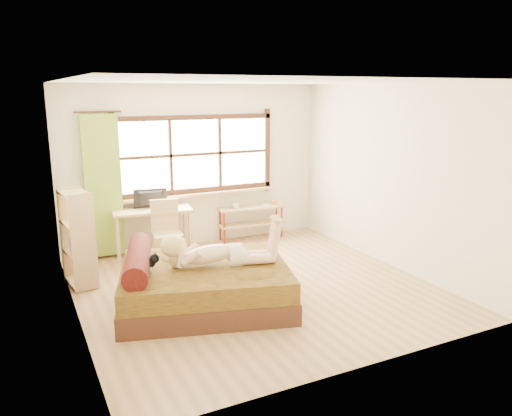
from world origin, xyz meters
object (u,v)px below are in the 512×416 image
kitten (144,262)px  pipe_shelf (252,215)px  desk (152,215)px  bed (201,283)px  bookshelf (78,238)px  chair (166,228)px  woman (217,241)px

kitten → pipe_shelf: 3.30m
kitten → desk: (0.65, 2.07, 0.03)m
kitten → bed: bearing=8.6°
bed → desk: bearing=106.5°
bookshelf → bed: bearing=-55.3°
chair → pipe_shelf: bearing=23.4°
woman → desk: (-0.22, 2.22, -0.15)m
bed → pipe_shelf: bed is taller
desk → pipe_shelf: 1.83m
woman → pipe_shelf: size_ratio=1.18×
bed → pipe_shelf: size_ratio=2.00×
woman → bookshelf: bookshelf is taller
woman → chair: (-0.11, 1.86, -0.28)m
desk → pipe_shelf: desk is taller
kitten → bookshelf: size_ratio=0.23×
chair → pipe_shelf: chair is taller
bookshelf → chair: bearing=10.5°
chair → kitten: bearing=-106.4°
chair → pipe_shelf: (1.70, 0.48, -0.10)m
pipe_shelf → bookshelf: size_ratio=0.92×
pipe_shelf → kitten: bearing=-133.6°
woman → desk: size_ratio=1.11×
bed → bookshelf: bookshelf is taller
woman → bookshelf: (-1.45, 1.40, -0.15)m
woman → bookshelf: 2.02m
woman → pipe_shelf: bearing=71.7°
bed → desk: 2.19m
bookshelf → desk: bearing=25.4°
bed → chair: size_ratio=2.51×
kitten → chair: size_ratio=0.32×
desk → pipe_shelf: bearing=11.3°
bed → bookshelf: bearing=149.1°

